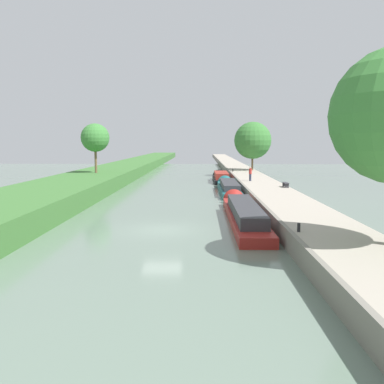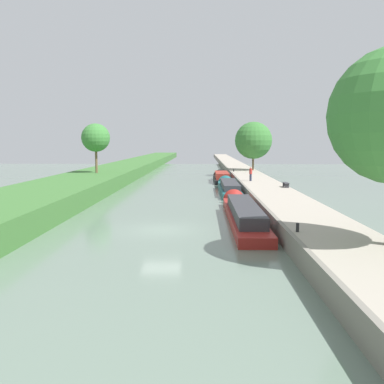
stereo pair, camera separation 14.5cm
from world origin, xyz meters
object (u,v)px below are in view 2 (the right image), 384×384
at_px(narrowboat_teal, 229,187).
at_px(narrowboat_black, 221,177).
at_px(mooring_bollard_far, 234,170).
at_px(park_bench, 286,184).
at_px(mooring_bollard_near, 298,227).
at_px(narrowboat_red, 242,212).
at_px(person_walking, 251,174).

relative_size(narrowboat_teal, narrowboat_black, 1.30).
relative_size(mooring_bollard_far, park_bench, 0.30).
distance_m(mooring_bollard_near, park_bench, 21.18).
bearing_deg(park_bench, narrowboat_black, 107.53).
height_order(narrowboat_red, mooring_bollard_far, mooring_bollard_far).
bearing_deg(narrowboat_black, mooring_bollard_far, 64.00).
bearing_deg(park_bench, mooring_bollard_near, -99.76).
bearing_deg(park_bench, narrowboat_red, -114.62).
bearing_deg(narrowboat_black, park_bench, -72.47).
xyz_separation_m(narrowboat_black, mooring_bollard_far, (2.07, 4.24, 0.76)).
xyz_separation_m(narrowboat_teal, person_walking, (2.64, 1.66, 1.42)).
height_order(narrowboat_red, mooring_bollard_near, mooring_bollard_near).
bearing_deg(person_walking, narrowboat_black, 104.42).
bearing_deg(mooring_bollard_near, narrowboat_black, 93.05).
xyz_separation_m(person_walking, mooring_bollard_far, (-0.82, 15.49, -0.65)).
bearing_deg(mooring_bollard_near, narrowboat_teal, 94.01).
bearing_deg(narrowboat_red, park_bench, 65.38).
distance_m(narrowboat_teal, person_walking, 3.42).
bearing_deg(park_bench, person_walking, 112.53).
xyz_separation_m(narrowboat_red, park_bench, (5.51, 12.03, 0.86)).
bearing_deg(mooring_bollard_far, narrowboat_red, -93.21).
xyz_separation_m(person_walking, park_bench, (2.77, -6.67, -0.53)).
xyz_separation_m(narrowboat_red, narrowboat_black, (-0.15, 29.95, -0.03)).
xyz_separation_m(narrowboat_black, person_walking, (2.89, -11.25, 1.41)).
distance_m(narrowboat_teal, park_bench, 7.43).
height_order(narrowboat_black, person_walking, person_walking).
height_order(mooring_bollard_near, park_bench, park_bench).
height_order(narrowboat_red, narrowboat_teal, narrowboat_red).
height_order(narrowboat_black, park_bench, park_bench).
distance_m(mooring_bollard_near, mooring_bollard_far, 43.03).
bearing_deg(mooring_bollard_far, mooring_bollard_near, -90.00).
relative_size(person_walking, mooring_bollard_near, 3.69).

